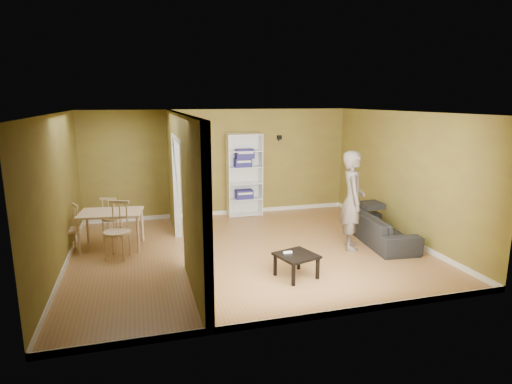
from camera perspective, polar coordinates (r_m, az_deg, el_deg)
room_shell at (r=7.87m, az=-1.01°, el=1.04°), size 6.50×6.50×6.50m
partition at (r=7.66m, az=-9.73°, el=0.56°), size 0.22×5.50×2.60m
wall_speaker at (r=10.77m, az=3.14°, el=7.28°), size 0.10×0.10×0.10m
sofa at (r=8.96m, az=16.36°, el=-4.19°), size 2.02×1.03×0.74m
person at (r=8.31m, az=12.79°, el=0.02°), size 0.98×0.88×2.23m
bookshelf at (r=10.54m, az=-1.62°, el=2.31°), size 0.85×0.37×2.02m
paper_box_navy_a at (r=10.58m, az=-1.60°, el=-0.28°), size 0.42×0.27×0.21m
paper_box_navy_b at (r=10.43m, az=-1.76°, el=3.94°), size 0.41×0.26×0.21m
paper_box_navy_c at (r=10.41m, az=-1.53°, el=5.20°), size 0.43×0.28×0.22m
coffee_table at (r=7.00m, az=5.40°, el=-8.72°), size 0.59×0.59×0.39m
game_controller at (r=7.01m, az=4.23°, el=-8.02°), size 0.15×0.04×0.03m
dining_table at (r=8.67m, az=-18.78°, el=-3.00°), size 1.16×0.77×0.72m
chair_left at (r=8.77m, az=-23.77°, el=-4.52°), size 0.55×0.55×0.91m
chair_near at (r=8.11m, az=-18.06°, el=-4.92°), size 0.61×0.61×1.04m
chair_far at (r=9.32m, az=-18.66°, el=-3.19°), size 0.51×0.51×0.90m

